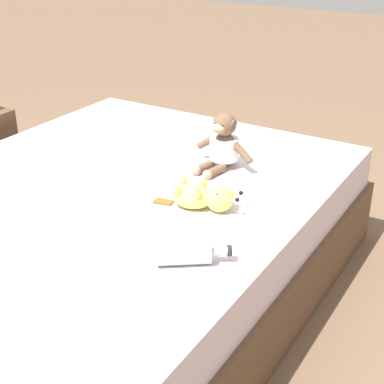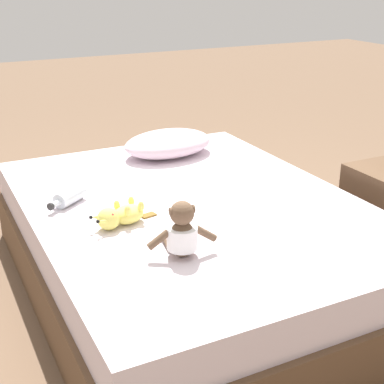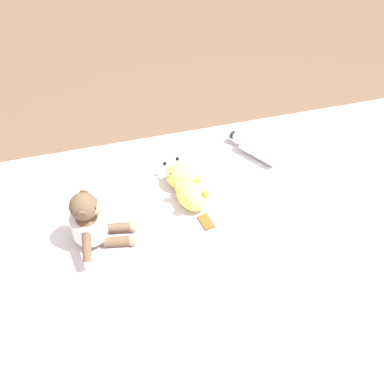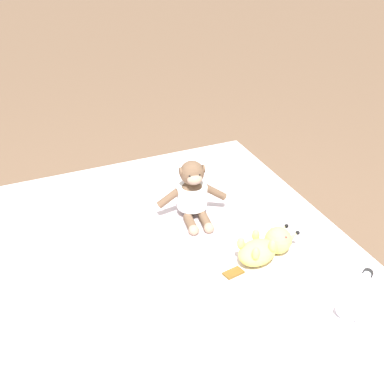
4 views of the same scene
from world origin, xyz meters
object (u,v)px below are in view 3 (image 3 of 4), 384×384
object	(u,v)px
bed	(239,311)
plush_monkey	(91,223)
glass_bottle	(259,149)
plush_yellow_creature	(187,187)

from	to	relation	value
bed	plush_monkey	distance (m)	0.64
plush_monkey	glass_bottle	size ratio (longest dim) A/B	1.32
glass_bottle	plush_yellow_creature	bearing A→B (deg)	-67.96
plush_monkey	plush_yellow_creature	distance (m)	0.39
bed	plush_monkey	world-z (taller)	plush_monkey
bed	glass_bottle	size ratio (longest dim) A/B	9.62
glass_bottle	bed	bearing A→B (deg)	-23.52
plush_monkey	glass_bottle	bearing A→B (deg)	110.34
plush_yellow_creature	bed	bearing A→B (deg)	14.15
bed	glass_bottle	world-z (taller)	glass_bottle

